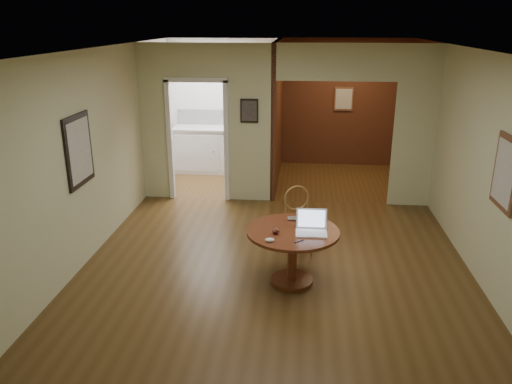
# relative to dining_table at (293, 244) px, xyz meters

# --- Properties ---
(floor) EXTENTS (5.00, 5.00, 0.00)m
(floor) POSITION_rel_dining_table_xyz_m (-0.23, 0.38, -0.51)
(floor) COLOR #4A3115
(floor) RESTS_ON ground
(room_shell) EXTENTS (5.20, 7.50, 5.00)m
(room_shell) POSITION_rel_dining_table_xyz_m (-0.70, 3.48, 0.78)
(room_shell) COLOR silver
(room_shell) RESTS_ON ground
(dining_table) EXTENTS (1.10, 1.10, 0.69)m
(dining_table) POSITION_rel_dining_table_xyz_m (0.00, 0.00, 0.00)
(dining_table) COLOR brown
(dining_table) RESTS_ON ground
(chair) EXTENTS (0.50, 0.50, 0.92)m
(chair) POSITION_rel_dining_table_xyz_m (0.05, 0.90, 0.00)
(chair) COLOR brown
(chair) RESTS_ON ground
(open_laptop) EXTENTS (0.36, 0.31, 0.25)m
(open_laptop) POSITION_rel_dining_table_xyz_m (0.21, -0.02, 0.25)
(open_laptop) COLOR white
(open_laptop) RESTS_ON dining_table
(closed_laptop) EXTENTS (0.31, 0.21, 0.02)m
(closed_laptop) POSITION_rel_dining_table_xyz_m (0.08, 0.31, 0.19)
(closed_laptop) COLOR #B1B1B6
(closed_laptop) RESTS_ON dining_table
(mouse) EXTENTS (0.11, 0.07, 0.05)m
(mouse) POSITION_rel_dining_table_xyz_m (-0.25, -0.35, 0.20)
(mouse) COLOR white
(mouse) RESTS_ON dining_table
(wine_glass) EXTENTS (0.09, 0.09, 0.10)m
(wine_glass) POSITION_rel_dining_table_xyz_m (-0.20, -0.13, 0.23)
(wine_glass) COLOR white
(wine_glass) RESTS_ON dining_table
(pen) EXTENTS (0.11, 0.11, 0.01)m
(pen) POSITION_rel_dining_table_xyz_m (0.08, -0.31, 0.18)
(pen) COLOR #0C1957
(pen) RESTS_ON dining_table
(kitchen_cabinet) EXTENTS (2.06, 0.60, 0.94)m
(kitchen_cabinet) POSITION_rel_dining_table_xyz_m (-1.58, 4.58, -0.04)
(kitchen_cabinet) COLOR white
(kitchen_cabinet) RESTS_ON ground
(grocery_bag) EXTENTS (0.35, 0.31, 0.33)m
(grocery_bag) POSITION_rel_dining_table_xyz_m (-1.00, 4.58, 0.59)
(grocery_bag) COLOR beige
(grocery_bag) RESTS_ON kitchen_cabinet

